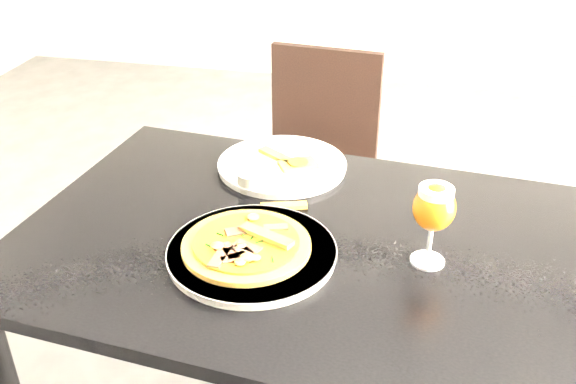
% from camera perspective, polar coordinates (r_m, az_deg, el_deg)
% --- Properties ---
extents(dining_table, '(1.27, 0.92, 0.75)m').
position_cam_1_polar(dining_table, '(1.38, 1.71, -7.20)').
color(dining_table, black).
rests_on(dining_table, ground).
extents(chair_far, '(0.44, 0.44, 0.86)m').
position_cam_1_polar(chair_far, '(2.19, 2.36, 2.14)').
color(chair_far, black).
rests_on(chair_far, ground).
extents(plate_main, '(0.41, 0.41, 0.02)m').
position_cam_1_polar(plate_main, '(1.27, -3.23, -5.38)').
color(plate_main, silver).
rests_on(plate_main, dining_table).
extents(pizza, '(0.25, 0.25, 0.03)m').
position_cam_1_polar(pizza, '(1.26, -3.67, -4.65)').
color(pizza, '#9F6E26').
rests_on(pizza, plate_main).
extents(plate_second, '(0.36, 0.36, 0.02)m').
position_cam_1_polar(plate_second, '(1.59, -0.52, 2.41)').
color(plate_second, silver).
rests_on(plate_second, dining_table).
extents(crust_scraps, '(0.17, 0.12, 0.01)m').
position_cam_1_polar(crust_scraps, '(1.58, 0.25, 2.76)').
color(crust_scraps, '#9F6E26').
rests_on(crust_scraps, plate_second).
extents(loose_crust, '(0.11, 0.05, 0.01)m').
position_cam_1_polar(loose_crust, '(1.42, -0.36, -1.23)').
color(loose_crust, '#9F6E26').
rests_on(loose_crust, dining_table).
extents(sauce_cup, '(0.06, 0.06, 0.04)m').
position_cam_1_polar(sauce_cup, '(1.49, -3.29, 1.05)').
color(sauce_cup, '#B6B4A4').
rests_on(sauce_cup, dining_table).
extents(beer_glass, '(0.08, 0.08, 0.17)m').
position_cam_1_polar(beer_glass, '(1.22, 12.87, -1.41)').
color(beer_glass, silver).
rests_on(beer_glass, dining_table).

